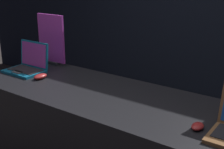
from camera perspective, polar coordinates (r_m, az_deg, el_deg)
wall_back at (r=3.72m, az=18.00°, el=12.59°), size 8.00×0.05×2.80m
laptop_front at (r=2.71m, az=-15.11°, el=1.75°), size 0.33×0.25×0.24m
mouse_front at (r=2.51m, az=-12.97°, el=-0.34°), size 0.07×0.12×0.04m
promo_stand_front at (r=2.86m, az=-11.03°, el=6.09°), size 0.30×0.07×0.45m
mouse_back at (r=1.75m, az=15.39°, el=-9.11°), size 0.06×0.09×0.03m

